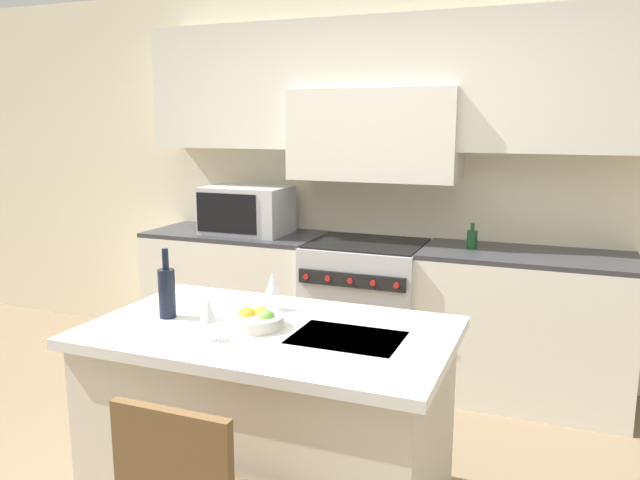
% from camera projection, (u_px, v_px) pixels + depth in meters
% --- Properties ---
extents(back_cabinetry, '(10.00, 0.46, 2.70)m').
position_uv_depth(back_cabinetry, '(381.00, 144.00, 4.29)').
color(back_cabinetry, beige).
rests_on(back_cabinetry, ground_plane).
extents(back_counter, '(3.31, 0.62, 0.94)m').
position_uv_depth(back_counter, '(367.00, 309.00, 4.27)').
color(back_counter, silver).
rests_on(back_counter, ground_plane).
extents(range_stove, '(0.76, 0.70, 0.94)m').
position_uv_depth(range_stove, '(367.00, 310.00, 4.25)').
color(range_stove, '#B7B7BC').
rests_on(range_stove, ground_plane).
extents(microwave, '(0.60, 0.41, 0.34)m').
position_uv_depth(microwave, '(247.00, 210.00, 4.48)').
color(microwave, '#B7B7BC').
rests_on(microwave, back_counter).
extents(kitchen_island, '(1.53, 0.92, 0.89)m').
position_uv_depth(kitchen_island, '(271.00, 424.00, 2.71)').
color(kitchen_island, beige).
rests_on(kitchen_island, ground_plane).
extents(wine_bottle, '(0.07, 0.07, 0.31)m').
position_uv_depth(wine_bottle, '(167.00, 291.00, 2.74)').
color(wine_bottle, black).
rests_on(wine_bottle, kitchen_island).
extents(wine_glass_near, '(0.07, 0.07, 0.17)m').
position_uv_depth(wine_glass_near, '(208.00, 312.00, 2.45)').
color(wine_glass_near, white).
rests_on(wine_glass_near, kitchen_island).
extents(wine_glass_far, '(0.07, 0.07, 0.17)m').
position_uv_depth(wine_glass_far, '(272.00, 285.00, 2.85)').
color(wine_glass_far, white).
rests_on(wine_glass_far, kitchen_island).
extents(fruit_bowl, '(0.23, 0.23, 0.08)m').
position_uv_depth(fruit_bowl, '(257.00, 320.00, 2.62)').
color(fruit_bowl, silver).
rests_on(fruit_bowl, kitchen_island).
extents(oil_bottle_on_counter, '(0.07, 0.07, 0.16)m').
position_uv_depth(oil_bottle_on_counter, '(472.00, 239.00, 3.96)').
color(oil_bottle_on_counter, '#194723').
rests_on(oil_bottle_on_counter, back_counter).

